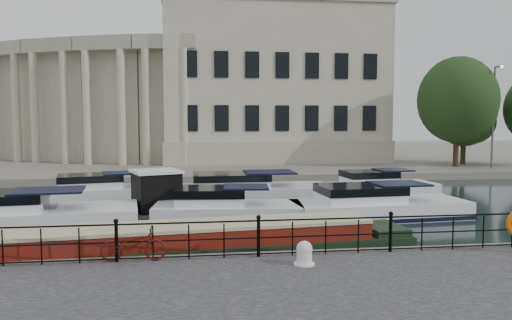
{
  "coord_description": "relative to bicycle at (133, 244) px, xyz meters",
  "views": [
    {
      "loc": [
        -1.97,
        -16.28,
        4.55
      ],
      "look_at": [
        0.5,
        2.0,
        3.0
      ],
      "focal_mm": 35.0,
      "sensor_mm": 36.0,
      "label": 1
    }
  ],
  "objects": [
    {
      "name": "harbour_hut",
      "position": [
        0.02,
        9.74,
        -0.08
      ],
      "size": [
        3.58,
        3.28,
        2.18
      ],
      "rotation": [
        0.0,
        0.0,
        0.33
      ],
      "color": "#6B665B",
      "rests_on": "ground_plane"
    },
    {
      "name": "cabin_cruisers",
      "position": [
        3.02,
        10.33,
        -0.66
      ],
      "size": [
        26.17,
        10.49,
        1.99
      ],
      "color": "white",
      "rests_on": "ground_plane"
    },
    {
      "name": "trees",
      "position": [
        26.3,
        24.83,
        4.33
      ],
      "size": [
        13.24,
        7.78,
        9.05
      ],
      "color": "black",
      "rests_on": "far_bank"
    },
    {
      "name": "far_bank",
      "position": [
        3.54,
        41.24,
        -0.75
      ],
      "size": [
        120.0,
        42.0,
        0.55
      ],
      "primitive_type": "cube",
      "color": "#6B665B",
      "rests_on": "ground_plane"
    },
    {
      "name": "mooring_bollard",
      "position": [
        4.67,
        -0.98,
        -0.17
      ],
      "size": [
        0.59,
        0.59,
        0.66
      ],
      "color": "silver",
      "rests_on": "near_quay"
    },
    {
      "name": "railing",
      "position": [
        3.54,
        -0.01,
        0.17
      ],
      "size": [
        24.14,
        0.14,
        1.22
      ],
      "color": "black",
      "rests_on": "near_quay"
    },
    {
      "name": "ground_plane",
      "position": [
        3.54,
        2.24,
        -1.03
      ],
      "size": [
        160.0,
        160.0,
        0.0
      ],
      "primitive_type": "plane",
      "color": "black",
      "rests_on": "ground"
    },
    {
      "name": "narrowboat",
      "position": [
        1.27,
        1.69,
        -0.66
      ],
      "size": [
        15.67,
        3.68,
        1.57
      ],
      "rotation": [
        0.0,
        0.0,
        0.1
      ],
      "color": "black",
      "rests_on": "ground_plane"
    },
    {
      "name": "bicycle",
      "position": [
        0.0,
        0.0,
        0.0
      ],
      "size": [
        1.83,
        0.66,
        0.96
      ],
      "primitive_type": "imported",
      "rotation": [
        0.0,
        0.0,
        1.56
      ],
      "color": "#47110C",
      "rests_on": "near_quay"
    },
    {
      "name": "civic_building",
      "position": [
        2.54,
        36.95,
        6.01
      ],
      "size": [
        53.55,
        31.84,
        16.85
      ],
      "color": "#ADA38C",
      "rests_on": "far_bank"
    }
  ]
}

